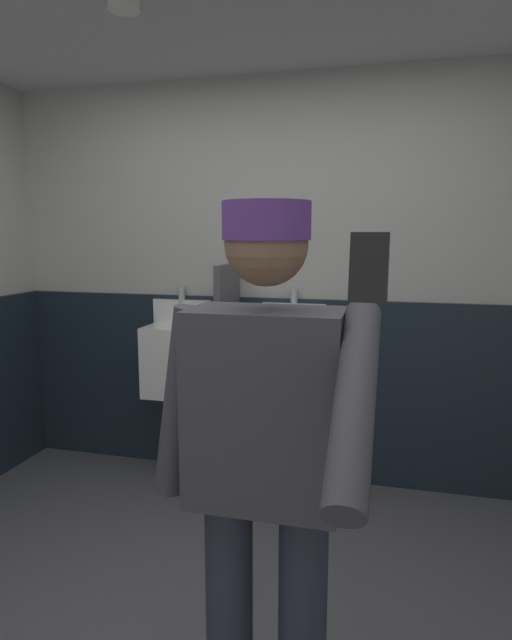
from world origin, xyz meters
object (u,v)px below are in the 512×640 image
at_px(urinal_middle, 290,366).
at_px(person, 265,454).
at_px(urinal_left, 176,359).
at_px(cell_phone, 369,268).

distance_m(urinal_middle, person, 1.82).
relative_size(urinal_left, person, 0.75).
xyz_separation_m(person, cell_phone, (0.29, -0.50, 0.55)).
xyz_separation_m(urinal_middle, cell_phone, (0.56, -2.29, 0.75)).
bearing_deg(urinal_left, cell_phone, -60.21).
distance_m(urinal_middle, cell_phone, 2.47).
height_order(urinal_middle, person, person).
distance_m(urinal_left, person, 2.07).
height_order(person, cell_phone, person).
bearing_deg(cell_phone, urinal_left, 122.01).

